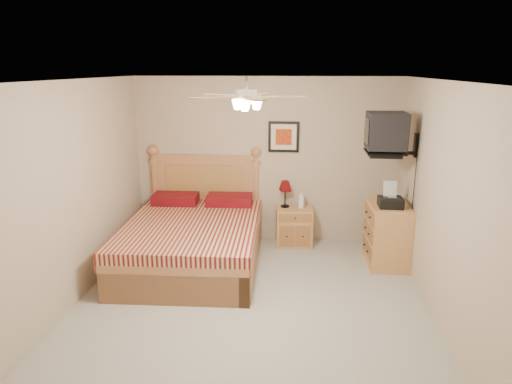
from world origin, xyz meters
TOP-DOWN VIEW (x-y plane):
  - floor at (0.00, 0.00)m, footprint 4.50×4.50m
  - ceiling at (0.00, 0.00)m, footprint 4.00×4.50m
  - wall_back at (0.00, 2.25)m, footprint 4.00×0.04m
  - wall_front at (0.00, -2.25)m, footprint 4.00×0.04m
  - wall_left at (-2.00, 0.00)m, footprint 0.04×4.50m
  - wall_right at (2.00, 0.00)m, footprint 0.04×4.50m
  - bed at (-0.91, 1.12)m, footprint 1.81×2.33m
  - nightstand at (0.46, 2.00)m, footprint 0.57×0.45m
  - table_lamp at (0.31, 2.05)m, footprint 0.29×0.29m
  - lotion_bottle at (0.56, 2.02)m, footprint 0.12×0.12m
  - framed_picture at (0.27, 2.23)m, footprint 0.46×0.04m
  - dresser at (1.73, 1.42)m, footprint 0.53×0.75m
  - fax_machine at (1.71, 1.29)m, footprint 0.31×0.32m
  - magazine_lower at (1.68, 1.62)m, footprint 0.23×0.27m
  - magazine_upper at (1.68, 1.65)m, footprint 0.21×0.27m
  - wall_tv at (1.75, 1.34)m, footprint 0.56×0.46m
  - ceiling_fan at (0.00, -0.20)m, footprint 1.14×1.14m

SIDE VIEW (x-z plane):
  - floor at x=0.00m, z-range 0.00..0.00m
  - nightstand at x=0.46m, z-range 0.00..0.58m
  - dresser at x=1.73m, z-range 0.00..0.86m
  - lotion_bottle at x=0.56m, z-range 0.58..0.84m
  - bed at x=-0.91m, z-range 0.00..1.47m
  - table_lamp at x=0.31m, z-range 0.58..0.99m
  - magazine_lower at x=1.68m, z-range 0.86..0.88m
  - magazine_upper at x=1.68m, z-range 0.88..0.90m
  - fax_machine at x=1.71m, z-range 0.86..1.18m
  - wall_back at x=0.00m, z-range 0.00..2.50m
  - wall_front at x=0.00m, z-range 0.00..2.50m
  - wall_left at x=-2.00m, z-range 0.00..2.50m
  - wall_right at x=2.00m, z-range 0.00..2.50m
  - framed_picture at x=0.27m, z-range 1.39..1.85m
  - wall_tv at x=1.75m, z-range 1.52..2.10m
  - ceiling_fan at x=0.00m, z-range 2.22..2.50m
  - ceiling at x=0.00m, z-range 2.48..2.52m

